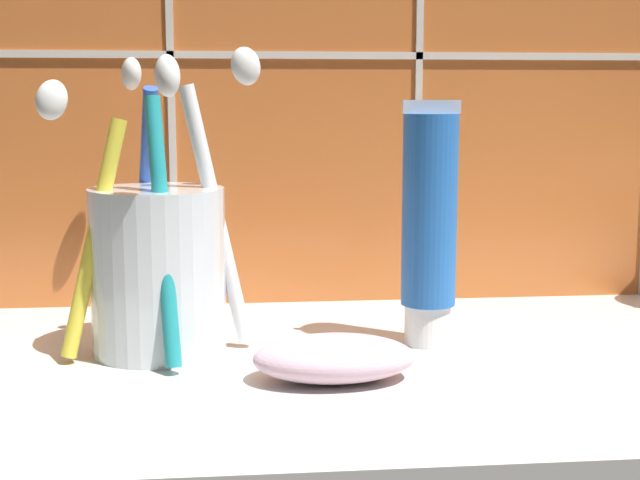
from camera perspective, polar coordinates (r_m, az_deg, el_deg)
name	(u,v)px	position (r cm, az deg, el deg)	size (l,w,h in cm)	color
sink_counter	(437,373)	(52.88, 7.50, -8.46)	(70.56, 30.90, 2.00)	silver
toothbrush_cup	(158,262)	(52.93, -10.33, -1.38)	(12.87, 16.01, 17.93)	silver
toothpaste_tube	(425,225)	(53.63, 6.72, 0.93)	(3.46, 3.29, 14.76)	white
soap_bar	(334,358)	(47.68, 0.91, -7.56)	(8.68, 5.30, 2.41)	#DBB2C6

